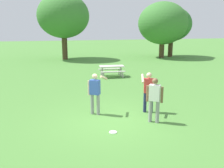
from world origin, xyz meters
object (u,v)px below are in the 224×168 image
at_px(person_thrower, 154,97).
at_px(person_bystander, 149,89).
at_px(tree_far_right, 163,23).
at_px(tree_broad_center, 63,16).
at_px(person_catcher, 95,91).
at_px(tree_slender_mid, 172,24).
at_px(frisbee, 113,132).
at_px(picnic_table_near, 112,69).

distance_m(person_thrower, person_bystander, 1.08).
bearing_deg(tree_far_right, tree_broad_center, 171.90).
bearing_deg(tree_far_right, person_catcher, -125.04).
bearing_deg(tree_broad_center, tree_slender_mid, -4.70).
xyz_separation_m(tree_broad_center, tree_slender_mid, (12.31, -1.01, -0.81)).
distance_m(tree_far_right, tree_slender_mid, 1.53).
bearing_deg(person_thrower, person_catcher, 142.24).
bearing_deg(person_bystander, tree_broad_center, 94.57).
bearing_deg(tree_far_right, frisbee, -121.81).
bearing_deg(picnic_table_near, person_bystander, -95.17).
distance_m(tree_broad_center, tree_slender_mid, 12.38).
relative_size(person_thrower, person_catcher, 1.00).
bearing_deg(tree_far_right, picnic_table_near, -133.38).
relative_size(person_thrower, person_bystander, 1.00).
relative_size(frisbee, picnic_table_near, 0.14).
distance_m(picnic_table_near, tree_far_right, 13.13).
height_order(person_thrower, tree_slender_mid, tree_slender_mid).
distance_m(picnic_table_near, tree_broad_center, 11.70).
distance_m(person_bystander, picnic_table_near, 7.60).
distance_m(person_thrower, tree_slender_mid, 21.66).
bearing_deg(frisbee, person_thrower, 14.83).
height_order(frisbee, tree_slender_mid, tree_slender_mid).
relative_size(tree_broad_center, tree_far_right, 1.11).
bearing_deg(frisbee, person_catcher, 95.08).
distance_m(person_thrower, frisbee, 1.97).
bearing_deg(frisbee, person_bystander, 37.64).
distance_m(person_catcher, person_bystander, 2.14).
height_order(person_thrower, frisbee, person_thrower).
bearing_deg(tree_slender_mid, picnic_table_near, -136.12).
height_order(person_thrower, tree_broad_center, tree_broad_center).
xyz_separation_m(person_thrower, tree_far_right, (9.67, 17.85, 2.92)).
bearing_deg(tree_broad_center, person_thrower, -86.44).
relative_size(person_thrower, frisbee, 6.46).
height_order(person_bystander, tree_broad_center, tree_broad_center).
relative_size(person_catcher, tree_far_right, 0.26).
bearing_deg(tree_slender_mid, person_catcher, -127.37).
relative_size(person_bystander, tree_broad_center, 0.24).
height_order(person_thrower, person_catcher, same).
bearing_deg(tree_broad_center, picnic_table_near, -78.72).
relative_size(tree_far_right, tree_slender_mid, 1.09).
bearing_deg(frisbee, tree_slender_mid, 55.83).
bearing_deg(frisbee, tree_far_right, 58.19).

